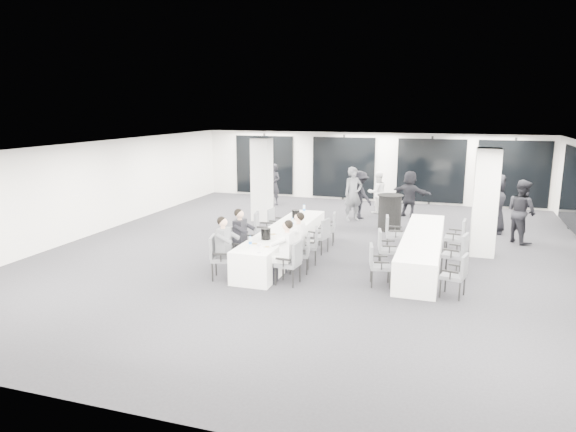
{
  "coord_description": "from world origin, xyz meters",
  "views": [
    {
      "loc": [
        3.38,
        -12.93,
        3.81
      ],
      "look_at": [
        -0.76,
        -0.2,
        0.96
      ],
      "focal_mm": 32.0,
      "sensor_mm": 36.0,
      "label": 1
    }
  ],
  "objects_px": {
    "chair_main_left_fourth": "(262,228)",
    "chair_side_right_near": "(457,273)",
    "chair_side_left_far": "(392,232)",
    "standing_guest_d": "(494,196)",
    "chair_side_left_near": "(377,262)",
    "standing_guest_a": "(353,190)",
    "chair_main_right_second": "(303,251)",
    "cocktail_table": "(390,212)",
    "chair_main_right_fourth": "(321,234)",
    "chair_main_right_mid": "(311,243)",
    "ice_bucket_near": "(266,234)",
    "banquet_table_side": "(422,250)",
    "banquet_table_main": "(284,243)",
    "standing_guest_g": "(274,182)",
    "ice_bucket_far": "(296,214)",
    "chair_main_left_second": "(237,244)",
    "chair_side_right_mid": "(458,252)",
    "chair_side_right_far": "(458,235)",
    "standing_guest_b": "(378,190)",
    "chair_main_right_far": "(329,226)",
    "standing_guest_f": "(410,191)",
    "standing_guest_c": "(360,192)",
    "chair_main_left_near": "(219,254)",
    "chair_main_left_mid": "(247,240)",
    "chair_main_right_near": "(291,260)",
    "chair_side_left_mid": "(385,246)",
    "standing_guest_h": "(522,207)",
    "chair_main_left_far": "(275,222)",
    "standing_guest_e": "(496,200)"
  },
  "relations": [
    {
      "from": "chair_main_left_mid",
      "to": "chair_main_left_fourth",
      "type": "height_order",
      "value": "chair_main_left_fourth"
    },
    {
      "from": "cocktail_table",
      "to": "chair_main_right_fourth",
      "type": "height_order",
      "value": "cocktail_table"
    },
    {
      "from": "chair_side_left_far",
      "to": "standing_guest_c",
      "type": "bearing_deg",
      "value": -166.64
    },
    {
      "from": "chair_side_left_near",
      "to": "standing_guest_a",
      "type": "height_order",
      "value": "standing_guest_a"
    },
    {
      "from": "cocktail_table",
      "to": "chair_main_left_fourth",
      "type": "bearing_deg",
      "value": -133.73
    },
    {
      "from": "chair_side_right_mid",
      "to": "standing_guest_g",
      "type": "relative_size",
      "value": 0.54
    },
    {
      "from": "chair_side_left_far",
      "to": "standing_guest_d",
      "type": "distance_m",
      "value": 5.62
    },
    {
      "from": "banquet_table_main",
      "to": "standing_guest_h",
      "type": "bearing_deg",
      "value": 30.0
    },
    {
      "from": "ice_bucket_near",
      "to": "cocktail_table",
      "type": "bearing_deg",
      "value": 65.3
    },
    {
      "from": "chair_main_right_second",
      "to": "standing_guest_a",
      "type": "relative_size",
      "value": 0.44
    },
    {
      "from": "chair_side_left_far",
      "to": "standing_guest_d",
      "type": "bearing_deg",
      "value": 141.42
    },
    {
      "from": "chair_main_left_second",
      "to": "chair_side_left_near",
      "type": "height_order",
      "value": "chair_main_left_second"
    },
    {
      "from": "chair_side_left_far",
      "to": "standing_guest_e",
      "type": "distance_m",
      "value": 4.19
    },
    {
      "from": "ice_bucket_far",
      "to": "chair_main_left_second",
      "type": "bearing_deg",
      "value": -108.13
    },
    {
      "from": "chair_side_left_near",
      "to": "ice_bucket_far",
      "type": "xyz_separation_m",
      "value": [
        -2.68,
        2.69,
        0.35
      ]
    },
    {
      "from": "standing_guest_a",
      "to": "ice_bucket_far",
      "type": "height_order",
      "value": "standing_guest_a"
    },
    {
      "from": "standing_guest_g",
      "to": "chair_side_right_near",
      "type": "bearing_deg",
      "value": -30.11
    },
    {
      "from": "ice_bucket_far",
      "to": "chair_main_right_mid",
      "type": "bearing_deg",
      "value": -60.56
    },
    {
      "from": "chair_main_left_fourth",
      "to": "standing_guest_b",
      "type": "height_order",
      "value": "standing_guest_b"
    },
    {
      "from": "chair_main_right_mid",
      "to": "chair_side_right_near",
      "type": "bearing_deg",
      "value": -124.89
    },
    {
      "from": "chair_side_left_mid",
      "to": "ice_bucket_near",
      "type": "bearing_deg",
      "value": -80.8
    },
    {
      "from": "chair_main_right_near",
      "to": "standing_guest_d",
      "type": "height_order",
      "value": "standing_guest_d"
    },
    {
      "from": "standing_guest_b",
      "to": "standing_guest_d",
      "type": "distance_m",
      "value": 3.95
    },
    {
      "from": "chair_main_right_near",
      "to": "standing_guest_b",
      "type": "relative_size",
      "value": 0.57
    },
    {
      "from": "chair_side_right_mid",
      "to": "chair_main_right_far",
      "type": "bearing_deg",
      "value": 76.18
    },
    {
      "from": "chair_main_left_fourth",
      "to": "chair_side_right_near",
      "type": "distance_m",
      "value": 5.59
    },
    {
      "from": "chair_side_left_far",
      "to": "banquet_table_side",
      "type": "bearing_deg",
      "value": 34.35
    },
    {
      "from": "chair_side_left_near",
      "to": "standing_guest_g",
      "type": "xyz_separation_m",
      "value": [
        -5.3,
        8.22,
        0.4
      ]
    },
    {
      "from": "chair_side_left_near",
      "to": "chair_main_right_far",
      "type": "bearing_deg",
      "value": -161.9
    },
    {
      "from": "chair_main_left_mid",
      "to": "chair_main_right_near",
      "type": "height_order",
      "value": "chair_main_right_near"
    },
    {
      "from": "chair_main_right_second",
      "to": "chair_side_left_near",
      "type": "distance_m",
      "value": 1.82
    },
    {
      "from": "chair_main_left_near",
      "to": "chair_main_right_second",
      "type": "distance_m",
      "value": 1.95
    },
    {
      "from": "chair_side_right_near",
      "to": "ice_bucket_near",
      "type": "distance_m",
      "value": 4.37
    },
    {
      "from": "chair_main_left_near",
      "to": "chair_main_left_fourth",
      "type": "height_order",
      "value": "chair_main_left_fourth"
    },
    {
      "from": "chair_main_right_second",
      "to": "chair_side_right_mid",
      "type": "distance_m",
      "value": 3.56
    },
    {
      "from": "standing_guest_b",
      "to": "chair_main_right_far",
      "type": "bearing_deg",
      "value": 48.54
    },
    {
      "from": "chair_main_right_mid",
      "to": "ice_bucket_near",
      "type": "bearing_deg",
      "value": 119.3
    },
    {
      "from": "cocktail_table",
      "to": "chair_side_right_far",
      "type": "bearing_deg",
      "value": -48.74
    },
    {
      "from": "chair_main_right_fourth",
      "to": "chair_side_right_far",
      "type": "relative_size",
      "value": 0.96
    },
    {
      "from": "standing_guest_c",
      "to": "standing_guest_a",
      "type": "bearing_deg",
      "value": 109.1
    },
    {
      "from": "banquet_table_main",
      "to": "standing_guest_b",
      "type": "bearing_deg",
      "value": 77.17
    },
    {
      "from": "standing_guest_d",
      "to": "standing_guest_g",
      "type": "relative_size",
      "value": 0.94
    },
    {
      "from": "chair_side_left_mid",
      "to": "chair_side_right_near",
      "type": "xyz_separation_m",
      "value": [
        1.66,
        -1.53,
        -0.01
      ]
    },
    {
      "from": "chair_side_left_far",
      "to": "standing_guest_g",
      "type": "relative_size",
      "value": 0.53
    },
    {
      "from": "chair_main_left_fourth",
      "to": "banquet_table_side",
      "type": "bearing_deg",
      "value": 77.39
    },
    {
      "from": "banquet_table_main",
      "to": "banquet_table_side",
      "type": "relative_size",
      "value": 1.0
    },
    {
      "from": "banquet_table_main",
      "to": "ice_bucket_far",
      "type": "relative_size",
      "value": 20.28
    },
    {
      "from": "banquet_table_main",
      "to": "standing_guest_b",
      "type": "xyz_separation_m",
      "value": [
        1.46,
        6.41,
        0.48
      ]
    },
    {
      "from": "chair_main_left_far",
      "to": "chair_side_left_mid",
      "type": "xyz_separation_m",
      "value": [
        3.44,
        -1.8,
        0.02
      ]
    },
    {
      "from": "chair_side_right_mid",
      "to": "standing_guest_f",
      "type": "height_order",
      "value": "standing_guest_f"
    }
  ]
}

